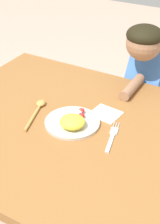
% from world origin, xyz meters
% --- Properties ---
extents(dining_table, '(1.12, 0.98, 0.69)m').
position_xyz_m(dining_table, '(0.00, 0.00, 0.59)').
color(dining_table, '#925E2F').
rests_on(dining_table, ground_plane).
extents(plate, '(0.23, 0.23, 0.06)m').
position_xyz_m(plate, '(0.05, 0.00, 0.71)').
color(plate, beige).
rests_on(plate, dining_table).
extents(fork, '(0.06, 0.19, 0.01)m').
position_xyz_m(fork, '(0.23, 0.01, 0.69)').
color(fork, silver).
rests_on(fork, dining_table).
extents(spoon, '(0.09, 0.23, 0.02)m').
position_xyz_m(spoon, '(-0.14, 0.02, 0.70)').
color(spoon, '#BE9147').
rests_on(spoon, dining_table).
extents(person, '(0.19, 0.44, 0.98)m').
position_xyz_m(person, '(0.16, 0.58, 0.55)').
color(person, '#3E4D67').
rests_on(person, ground_plane).
extents(napkin, '(0.13, 0.12, 0.00)m').
position_xyz_m(napkin, '(0.14, 0.14, 0.69)').
color(napkin, white).
rests_on(napkin, dining_table).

